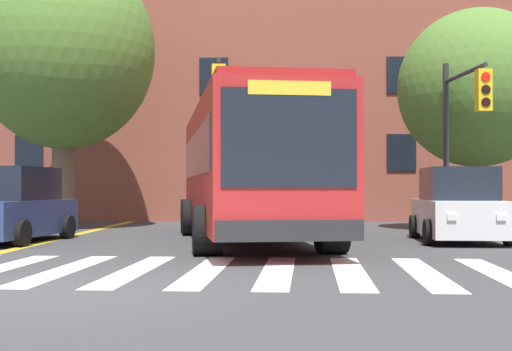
% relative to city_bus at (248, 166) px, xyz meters
% --- Properties ---
extents(ground_plane, '(120.00, 120.00, 0.00)m').
position_rel_city_bus_xyz_m(ground_plane, '(-2.15, -8.35, -1.84)').
color(ground_plane, '#38383A').
extents(crosswalk, '(12.01, 4.86, 0.01)m').
position_rel_city_bus_xyz_m(crosswalk, '(-1.55, -6.02, -1.84)').
color(crosswalk, white).
rests_on(crosswalk, ground).
extents(lane_line_yellow_inner, '(0.12, 36.00, 0.01)m').
position_rel_city_bus_xyz_m(lane_line_yellow_inner, '(-4.99, 7.98, -1.84)').
color(lane_line_yellow_inner, gold).
rests_on(lane_line_yellow_inner, ground).
extents(lane_line_yellow_outer, '(0.12, 36.00, 0.01)m').
position_rel_city_bus_xyz_m(lane_line_yellow_outer, '(-4.83, 7.98, -1.84)').
color(lane_line_yellow_outer, gold).
rests_on(lane_line_yellow_outer, ground).
extents(city_bus, '(4.38, 11.17, 3.39)m').
position_rel_city_bus_xyz_m(city_bus, '(0.00, 0.00, 0.00)').
color(city_bus, '#B22323').
rests_on(city_bus, ground).
extents(car_navy_near_lane, '(2.27, 4.26, 1.81)m').
position_rel_city_bus_xyz_m(car_navy_near_lane, '(-5.69, -0.34, -1.01)').
color(car_navy_near_lane, navy).
rests_on(car_navy_near_lane, ground).
extents(car_white_far_lane, '(2.15, 3.89, 1.80)m').
position_rel_city_bus_xyz_m(car_white_far_lane, '(5.11, 0.12, -1.01)').
color(car_white_far_lane, white).
rests_on(car_white_far_lane, ground).
extents(car_tan_behind_bus, '(2.22, 3.93, 1.87)m').
position_rel_city_bus_xyz_m(car_tan_behind_bus, '(-0.70, 10.56, -0.99)').
color(car_tan_behind_bus, tan).
rests_on(car_tan_behind_bus, ground).
extents(traffic_light_near_corner, '(0.53, 2.91, 4.74)m').
position_rel_city_bus_xyz_m(traffic_light_near_corner, '(5.48, 1.20, 1.27)').
color(traffic_light_near_corner, '#28282D').
rests_on(traffic_light_near_corner, ground).
extents(traffic_light_overhead, '(0.69, 4.06, 4.76)m').
position_rel_city_bus_xyz_m(traffic_light_overhead, '(-0.97, 2.21, 1.45)').
color(traffic_light_overhead, '#28282D').
rests_on(traffic_light_overhead, ground).
extents(street_tree_curbside_large, '(6.59, 6.51, 6.76)m').
position_rel_city_bus_xyz_m(street_tree_curbside_large, '(6.78, 4.51, 2.49)').
color(street_tree_curbside_large, brown).
rests_on(street_tree_curbside_large, ground).
extents(street_tree_curbside_small, '(6.30, 6.47, 8.93)m').
position_rel_city_bus_xyz_m(street_tree_curbside_small, '(-6.19, 5.36, 3.87)').
color(street_tree_curbside_small, brown).
rests_on(street_tree_curbside_small, ground).
extents(building_facade, '(35.75, 7.05, 10.55)m').
position_rel_city_bus_xyz_m(building_facade, '(-1.75, 13.30, 3.44)').
color(building_facade, brown).
rests_on(building_facade, ground).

